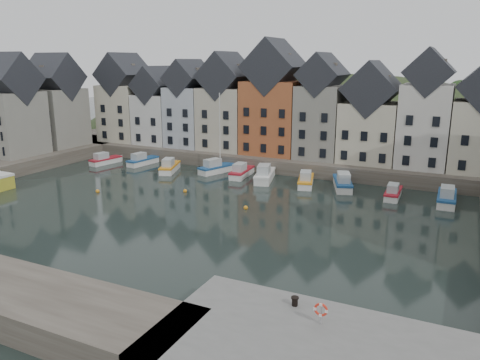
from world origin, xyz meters
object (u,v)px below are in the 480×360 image
Objects in this scene: life_ring_post at (321,310)px; boat_d at (216,168)px; mooring_bollard at (295,301)px; boat_a at (105,160)px.

boat_d is at bearing 125.97° from life_ring_post.
boat_d is 21.50× the size of mooring_bollard.
boat_a is at bearing 143.10° from mooring_bollard.
boat_d reaches higher than life_ring_post.
boat_a is at bearing 143.23° from life_ring_post.
life_ring_post is (1.97, -1.32, 0.55)m from mooring_bollard.
boat_d is (19.35, 2.48, 0.15)m from boat_a.
mooring_bollard is 2.44m from life_ring_post.
life_ring_post is at bearing -33.76° from mooring_bollard.
boat_d is 9.26× the size of life_ring_post.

